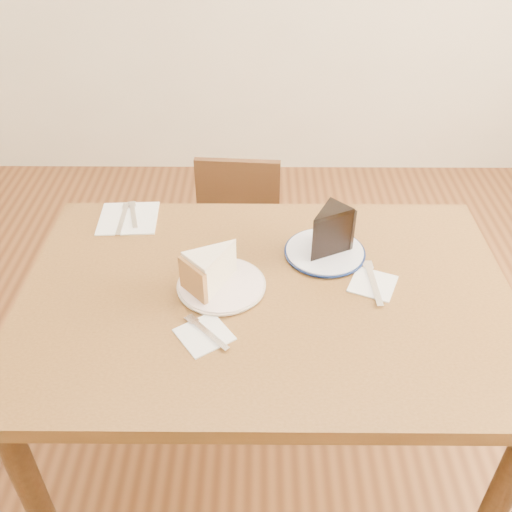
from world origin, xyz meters
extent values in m
plane|color=#4E2A14|center=(0.00, 0.00, 0.00)|extent=(4.00, 4.00, 0.00)
cube|color=#513316|center=(0.00, 0.00, 0.73)|extent=(1.20, 0.80, 0.04)
cylinder|color=#341E0F|center=(-0.54, -0.34, 0.35)|extent=(0.06, 0.06, 0.71)
cylinder|color=#341E0F|center=(0.54, -0.34, 0.35)|extent=(0.06, 0.06, 0.71)
cylinder|color=#341E0F|center=(-0.54, 0.34, 0.35)|extent=(0.06, 0.06, 0.71)
cylinder|color=#341E0F|center=(0.54, 0.34, 0.35)|extent=(0.06, 0.06, 0.71)
cube|color=#351E10|center=(-0.11, 0.56, 0.38)|extent=(0.38, 0.38, 0.04)
cylinder|color=#351E10|center=(0.05, 0.71, 0.18)|extent=(0.03, 0.03, 0.37)
cylinder|color=#351E10|center=(-0.25, 0.73, 0.18)|extent=(0.03, 0.03, 0.37)
cylinder|color=#351E10|center=(0.03, 0.40, 0.18)|extent=(0.03, 0.03, 0.37)
cylinder|color=#351E10|center=(-0.27, 0.42, 0.18)|extent=(0.03, 0.03, 0.37)
cube|color=#351E10|center=(-0.10, 0.72, 0.56)|extent=(0.30, 0.05, 0.32)
cylinder|color=white|center=(-0.11, 0.02, 0.76)|extent=(0.21, 0.21, 0.01)
cylinder|color=white|center=(0.15, 0.15, 0.76)|extent=(0.20, 0.20, 0.01)
cube|color=white|center=(-0.14, -0.15, 0.75)|extent=(0.15, 0.15, 0.00)
cube|color=white|center=(0.26, 0.03, 0.75)|extent=(0.14, 0.14, 0.00)
cube|color=white|center=(-0.40, 0.32, 0.75)|extent=(0.17, 0.17, 0.00)
cube|color=silver|center=(-0.13, -0.15, 0.76)|extent=(0.11, 0.11, 0.00)
cube|color=silver|center=(0.26, 0.03, 0.76)|extent=(0.02, 0.17, 0.00)
cube|color=silver|center=(-0.38, 0.33, 0.76)|extent=(0.05, 0.14, 0.00)
cube|color=silver|center=(-0.41, 0.31, 0.76)|extent=(0.02, 0.16, 0.00)
camera|label=1|loc=(-0.02, -1.05, 1.66)|focal=40.00mm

